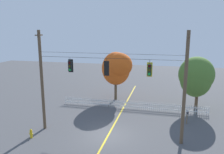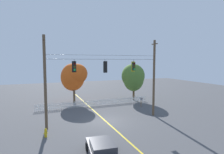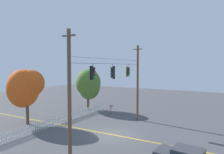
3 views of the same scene
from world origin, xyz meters
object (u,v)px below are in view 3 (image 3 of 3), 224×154
Objects in this scene: traffic_signal_southbound_primary at (93,73)px; traffic_signal_eastbound_side at (128,72)px; traffic_signal_westbound_side at (113,72)px; autumn_maple_mid at (89,84)px; autumn_maple_near_fence at (26,86)px; roadside_mailbox at (111,107)px.

traffic_signal_southbound_primary is 6.74m from traffic_signal_eastbound_side.
traffic_signal_eastbound_side is at bearing 0.32° from traffic_signal_westbound_side.
autumn_maple_mid is at bearing 46.76° from traffic_signal_westbound_side.
autumn_maple_near_fence is 4.59× the size of roadside_mailbox.
traffic_signal_southbound_primary and traffic_signal_eastbound_side have the same top height.
traffic_signal_southbound_primary reaches higher than autumn_maple_mid.
traffic_signal_eastbound_side is (6.74, 0.00, -0.05)m from traffic_signal_southbound_primary.
autumn_maple_mid is 4.51× the size of roadside_mailbox.
autumn_maple_near_fence is 9.77m from autumn_maple_mid.
traffic_signal_eastbound_side is at bearing -64.80° from autumn_maple_near_fence.
traffic_signal_eastbound_side is 0.23× the size of autumn_maple_mid.
traffic_signal_southbound_primary is 0.98× the size of roadside_mailbox.
autumn_maple_mid is (8.13, 8.65, -2.06)m from traffic_signal_westbound_side.
traffic_signal_westbound_side is (3.26, -0.02, -0.06)m from traffic_signal_southbound_primary.
traffic_signal_southbound_primary is 3.26m from traffic_signal_westbound_side.
traffic_signal_eastbound_side is (3.48, 0.02, 0.00)m from traffic_signal_westbound_side.
autumn_maple_mid is at bearing 61.66° from traffic_signal_eastbound_side.
autumn_maple_near_fence is at bearing 80.20° from traffic_signal_southbound_primary.
traffic_signal_southbound_primary is at bearing -99.80° from autumn_maple_near_fence.
traffic_signal_southbound_primary is 0.93× the size of traffic_signal_westbound_side.
autumn_maple_near_fence reaches higher than roadside_mailbox.
roadside_mailbox is at bearing 22.02° from traffic_signal_southbound_primary.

